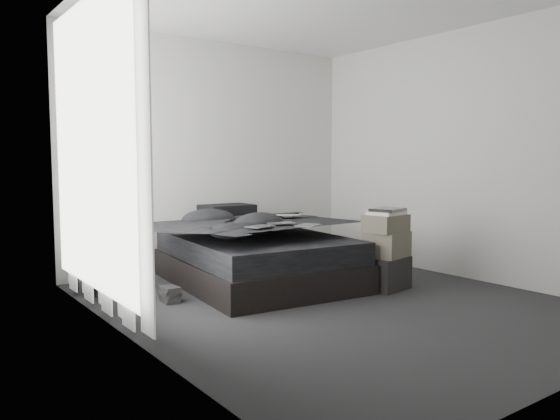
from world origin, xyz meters
TOP-DOWN VIEW (x-y plane):
  - floor at (0.00, 0.00)m, footprint 3.60×4.20m
  - wall_back at (0.00, 2.10)m, footprint 3.60×0.01m
  - wall_left at (-1.80, 0.00)m, footprint 0.01×4.20m
  - wall_right at (1.80, 0.00)m, footprint 0.01×4.20m
  - window_left at (-1.78, 0.90)m, footprint 0.02×2.00m
  - curtain_left at (-1.73, 0.90)m, footprint 0.06×2.12m
  - bed at (-0.13, 1.02)m, footprint 1.69×2.13m
  - mattress at (-0.13, 1.02)m, footprint 1.63×2.06m
  - duvet at (-0.13, 0.97)m, footprint 1.63×1.83m
  - pillow_lower at (-0.10, 1.79)m, footprint 0.63×0.46m
  - pillow_upper at (-0.04, 1.77)m, footprint 0.56×0.39m
  - laptop at (0.24, 1.03)m, footprint 0.37×0.31m
  - comic_a at (-0.42, 0.52)m, footprint 0.29×0.23m
  - comic_b at (-0.12, 0.63)m, footprint 0.29×0.23m
  - comic_c at (-0.02, 0.33)m, footprint 0.30×0.27m
  - side_stand at (-1.53, 1.58)m, footprint 0.47×0.47m
  - papers at (-1.51, 1.57)m, footprint 0.34×0.30m
  - floor_books at (-1.16, 0.83)m, footprint 0.13×0.18m
  - box_lower at (0.74, 0.09)m, footprint 0.48×0.40m
  - box_mid at (0.75, 0.08)m, footprint 0.46×0.40m
  - box_upper at (0.73, 0.08)m, footprint 0.41×0.35m
  - art_book_white at (0.74, 0.09)m, footprint 0.36×0.31m
  - art_book_snake at (0.75, 0.08)m, footprint 0.37×0.33m

SIDE VIEW (x-z plane):
  - floor at x=0.00m, z-range -0.01..0.01m
  - floor_books at x=-1.16m, z-range 0.00..0.13m
  - bed at x=-0.13m, z-range 0.00..0.27m
  - box_lower at x=0.74m, z-range 0.00..0.31m
  - side_stand at x=-1.53m, z-range 0.00..0.72m
  - mattress at x=-0.13m, z-range 0.27..0.48m
  - box_mid at x=0.75m, z-range 0.31..0.55m
  - pillow_lower at x=-0.10m, z-range 0.48..0.62m
  - duvet at x=-0.13m, z-range 0.48..0.71m
  - box_upper at x=0.73m, z-range 0.55..0.72m
  - pillow_upper at x=-0.04m, z-range 0.62..0.74m
  - comic_a at x=-0.42m, z-range 0.71..0.72m
  - comic_b at x=-0.12m, z-range 0.72..0.73m
  - laptop at x=0.24m, z-range 0.71..0.74m
  - papers at x=-1.51m, z-range 0.72..0.74m
  - comic_c at x=-0.02m, z-range 0.73..0.73m
  - art_book_white at x=0.74m, z-range 0.72..0.75m
  - art_book_snake at x=0.75m, z-range 0.75..0.78m
  - curtain_left at x=-1.73m, z-range 0.04..2.52m
  - wall_back at x=0.00m, z-range 0.00..2.60m
  - wall_left at x=-1.80m, z-range 0.00..2.60m
  - wall_right at x=1.80m, z-range 0.00..2.60m
  - window_left at x=-1.78m, z-range 0.20..2.50m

